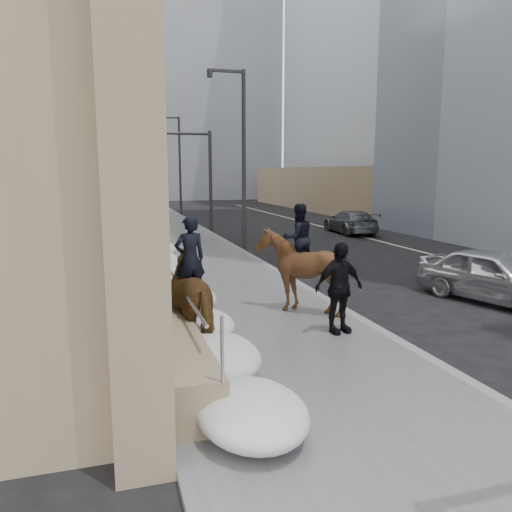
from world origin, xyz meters
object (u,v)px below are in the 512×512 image
(mounted_horse_right, at_px, (299,266))
(car_silver, at_px, (496,276))
(mounted_horse_left, at_px, (198,296))
(pedestrian, at_px, (339,288))
(car_grey, at_px, (350,222))

(mounted_horse_right, xyz_separation_m, car_silver, (5.72, -0.38, -0.53))
(mounted_horse_left, distance_m, pedestrian, 3.09)
(mounted_horse_right, bearing_deg, mounted_horse_left, 27.25)
(mounted_horse_right, bearing_deg, pedestrian, 89.78)
(pedestrian, bearing_deg, car_silver, 6.67)
(mounted_horse_right, height_order, car_grey, mounted_horse_right)
(mounted_horse_right, height_order, pedestrian, mounted_horse_right)
(mounted_horse_left, distance_m, mounted_horse_right, 3.48)
(pedestrian, bearing_deg, car_grey, 53.72)
(mounted_horse_left, relative_size, car_silver, 0.61)
(mounted_horse_left, relative_size, car_grey, 0.56)
(car_silver, xyz_separation_m, car_grey, (3.44, 15.33, -0.06))
(mounted_horse_right, bearing_deg, car_grey, -127.51)
(mounted_horse_left, xyz_separation_m, car_silver, (8.62, 1.53, -0.43))
(pedestrian, bearing_deg, mounted_horse_right, 87.64)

